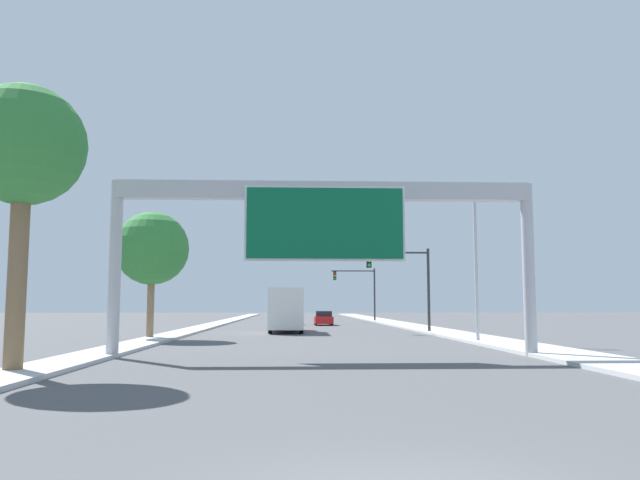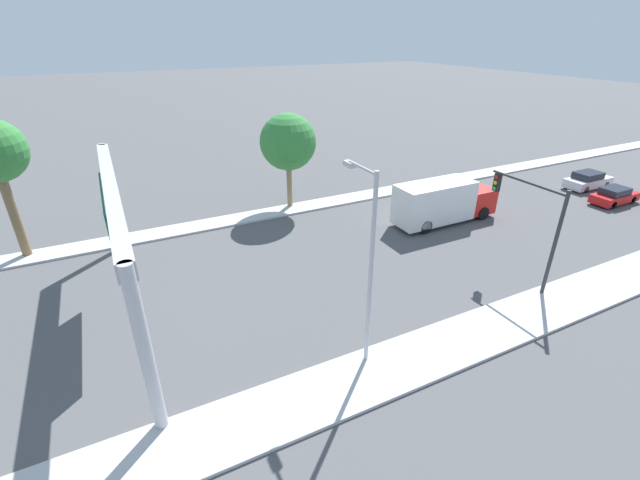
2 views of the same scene
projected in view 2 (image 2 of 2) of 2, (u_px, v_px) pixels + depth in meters
median_strip_left at (540, 163)px, 46.41m from camera, size 2.00×120.00×0.15m
sign_gantry at (114, 213)px, 19.82m from camera, size 16.88×0.73×6.92m
car_mid_center at (588, 180)px, 39.10m from camera, size 1.90×4.56×1.52m
car_far_center at (614, 196)px, 35.64m from camera, size 1.75×4.26×1.39m
truck_box_primary at (442, 202)px, 31.72m from camera, size 2.44×8.31×3.19m
traffic_light_near_intersection at (534, 216)px, 22.95m from camera, size 4.78×0.32×6.07m
palm_tree_background at (288, 142)px, 32.79m from camera, size 4.35×4.35×7.55m
street_lamp_right at (368, 258)px, 16.81m from camera, size 2.28×0.28×8.68m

